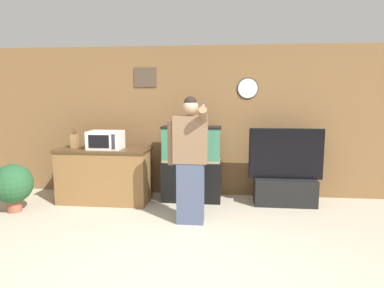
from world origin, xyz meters
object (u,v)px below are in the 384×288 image
microwave (106,140)px  knife_block (75,141)px  aquarium_on_stand (191,164)px  person_standing (190,158)px  counter_island (105,175)px  potted_plant (13,184)px  tv_on_stand (285,183)px

microwave → knife_block: size_ratio=1.63×
aquarium_on_stand → person_standing: person_standing is taller
counter_island → aquarium_on_stand: (1.43, 0.19, 0.18)m
counter_island → knife_block: (-0.49, -0.01, 0.57)m
potted_plant → aquarium_on_stand: bearing=17.4°
knife_block → tv_on_stand: 3.51m
knife_block → person_standing: (2.00, -0.81, -0.11)m
counter_island → tv_on_stand: size_ratio=1.21×
knife_block → person_standing: size_ratio=0.19×
aquarium_on_stand → tv_on_stand: bearing=-2.0°
knife_block → person_standing: person_standing is taller
counter_island → person_standing: 1.78m
aquarium_on_stand → tv_on_stand: size_ratio=1.01×
knife_block → potted_plant: (-0.71, -0.63, -0.59)m
counter_island → person_standing: (1.51, -0.82, 0.46)m
knife_block → aquarium_on_stand: (1.92, 0.20, -0.39)m
counter_island → potted_plant: bearing=-151.9°
knife_block → potted_plant: knife_block is taller
counter_island → microwave: bearing=-37.2°
tv_on_stand → aquarium_on_stand: bearing=178.0°
knife_block → potted_plant: 1.12m
potted_plant → tv_on_stand: bearing=10.6°
knife_block → tv_on_stand: size_ratio=0.27×
microwave → aquarium_on_stand: size_ratio=0.43×
counter_island → potted_plant: (-1.21, -0.64, -0.03)m
aquarium_on_stand → counter_island: bearing=-172.6°
microwave → tv_on_stand: 2.99m
aquarium_on_stand → potted_plant: size_ratio=1.71×
person_standing → counter_island: bearing=151.5°
microwave → aquarium_on_stand: 1.46m
counter_island → knife_block: knife_block is taller
microwave → tv_on_stand: size_ratio=0.43×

